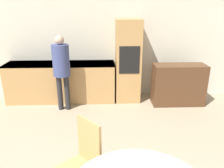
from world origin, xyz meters
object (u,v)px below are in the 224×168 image
Objects in this scene: sideboard at (178,85)px; person_standing at (61,65)px; chair_far_left at (83,159)px; oven_unit at (128,61)px.

person_standing is at bearing -175.29° from sideboard.
sideboard is 0.72× the size of person_standing.
sideboard is at bearing 101.69° from chair_far_left.
oven_unit is at bearing 122.92° from chair_far_left.
oven_unit is 1.64× the size of sideboard.
oven_unit is 1.25m from sideboard.
chair_far_left is (-1.90, -2.58, 0.08)m from sideboard.
sideboard is (1.12, -0.31, -0.48)m from oven_unit.
sideboard is at bearing -15.54° from oven_unit.
chair_far_left is 2.49m from person_standing.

